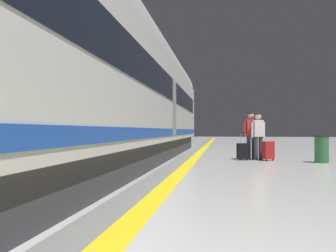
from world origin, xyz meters
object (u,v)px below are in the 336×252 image
(passenger_near, at_px, (258,133))
(passenger_mid, at_px, (251,132))
(waste_bin, at_px, (322,149))
(high_speed_train, at_px, (34,47))
(suitcase_mid, at_px, (243,151))
(suitcase_near, at_px, (268,150))

(passenger_near, height_order, passenger_mid, passenger_mid)
(waste_bin, bearing_deg, passenger_near, 158.68)
(high_speed_train, height_order, passenger_near, high_speed_train)
(suitcase_mid, xyz_separation_m, waste_bin, (2.50, -0.65, 0.13))
(suitcase_near, relative_size, suitcase_mid, 0.68)
(high_speed_train, distance_m, suitcase_near, 8.75)
(suitcase_near, xyz_separation_m, passenger_mid, (-0.55, 0.40, 0.64))
(passenger_near, distance_m, suitcase_near, 0.73)
(passenger_near, distance_m, waste_bin, 2.15)
(suitcase_near, relative_size, passenger_mid, 0.39)
(passenger_near, bearing_deg, passenger_mid, 142.30)
(suitcase_near, xyz_separation_m, suitcase_mid, (-0.87, 0.11, -0.03))
(waste_bin, bearing_deg, high_speed_train, -134.79)
(high_speed_train, bearing_deg, passenger_mid, 60.21)
(passenger_mid, bearing_deg, waste_bin, -23.34)
(waste_bin, bearing_deg, suitcase_near, 161.68)
(suitcase_mid, bearing_deg, passenger_mid, 42.14)
(passenger_near, height_order, suitcase_mid, passenger_near)
(suitcase_near, distance_m, waste_bin, 1.72)
(passenger_near, bearing_deg, suitcase_mid, -168.87)
(suitcase_near, distance_m, suitcase_mid, 0.88)
(passenger_near, bearing_deg, high_speed_train, -121.77)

